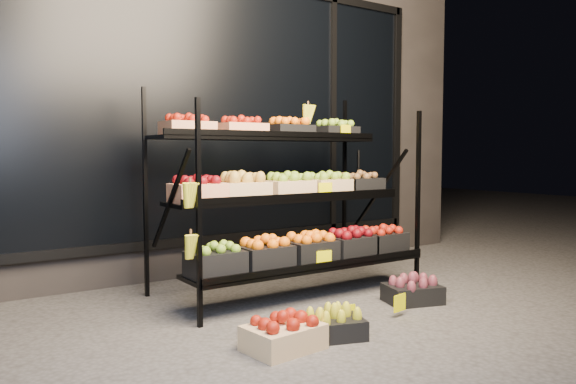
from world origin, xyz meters
TOP-DOWN VIEW (x-y plane):
  - ground at (0.00, 0.00)m, footprint 24.00×24.00m
  - building at (0.00, 2.59)m, footprint 6.00×2.08m
  - display_rack at (-0.02, 0.60)m, footprint 2.18×1.02m
  - tag_floor_a at (-0.26, -0.40)m, footprint 0.13×0.01m
  - tag_floor_b at (0.23, -0.40)m, footprint 0.13×0.01m
  - floor_crate_left at (-0.81, -0.48)m, footprint 0.46×0.36m
  - floor_crate_midleft at (-0.44, -0.49)m, footprint 0.42×0.36m
  - floor_crate_right at (0.58, -0.19)m, footprint 0.47×0.40m

SIDE VIEW (x-z plane):
  - ground at x=0.00m, z-range 0.00..0.00m
  - tag_floor_a at x=-0.26m, z-range 0.00..0.12m
  - tag_floor_b at x=0.23m, z-range 0.00..0.12m
  - floor_crate_midleft at x=-0.44m, z-range -0.01..0.18m
  - floor_crate_right at x=0.58m, z-range -0.01..0.20m
  - floor_crate_left at x=-0.81m, z-range -0.01..0.21m
  - display_rack at x=-0.02m, z-range -0.05..1.63m
  - building at x=0.00m, z-range 0.00..3.50m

